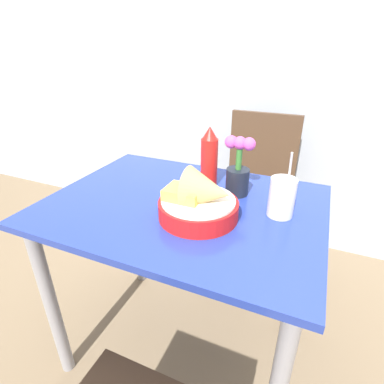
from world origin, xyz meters
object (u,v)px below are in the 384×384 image
chair_far_window (258,179)px  food_basket (201,201)px  drink_cup (282,198)px  flower_vase (238,170)px  ketchup_bottle (209,158)px

chair_far_window → food_basket: size_ratio=3.55×
chair_far_window → drink_cup: bearing=-74.0°
chair_far_window → flower_vase: 0.73m
ketchup_bottle → flower_vase: (0.12, -0.03, -0.02)m
chair_far_window → flower_vase: flower_vase is taller
ketchup_bottle → drink_cup: (0.30, -0.13, -0.05)m
ketchup_bottle → flower_vase: bearing=-13.8°
food_basket → flower_vase: bearing=74.9°
chair_far_window → flower_vase: bearing=-86.3°
drink_cup → flower_vase: bearing=151.3°
food_basket → drink_cup: drink_cup is taller
drink_cup → flower_vase: drink_cup is taller
chair_far_window → ketchup_bottle: size_ratio=3.86×
ketchup_bottle → drink_cup: bearing=-22.9°
chair_far_window → food_basket: food_basket is taller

